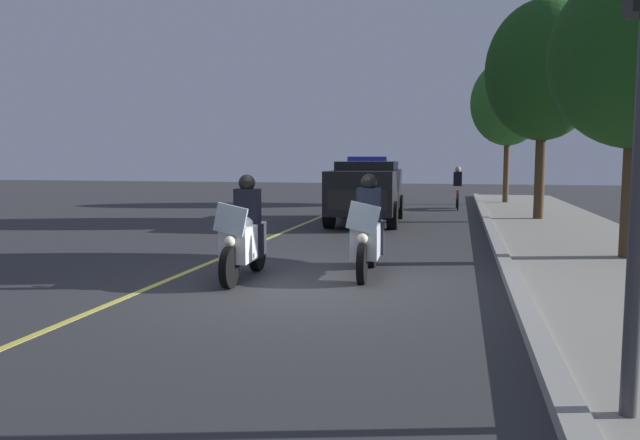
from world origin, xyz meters
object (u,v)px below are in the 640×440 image
(tree_far_back, at_px, (543,71))
(tree_behind_suv, at_px, (508,103))
(police_suv, at_px, (367,189))
(cyclist_background, at_px, (457,188))
(police_motorcycle_lead_left, at_px, (244,237))
(tree_mid_block, at_px, (640,57))
(police_motorcycle_lead_right, at_px, (367,234))

(tree_far_back, distance_m, tree_behind_suv, 7.34)
(police_suv, height_order, cyclist_background, police_suv)
(police_suv, distance_m, tree_far_back, 6.58)
(police_motorcycle_lead_left, relative_size, police_suv, 0.43)
(police_motorcycle_lead_left, bearing_deg, tree_behind_suv, 163.33)
(cyclist_background, xyz_separation_m, tree_mid_block, (11.71, 3.27, 3.02))
(police_suv, xyz_separation_m, tree_mid_block, (5.91, 5.98, 2.80))
(police_suv, height_order, tree_behind_suv, tree_behind_suv)
(cyclist_background, bearing_deg, tree_mid_block, 15.62)
(cyclist_background, bearing_deg, police_suv, -25.06)
(tree_far_back, bearing_deg, cyclist_background, -148.67)
(police_motorcycle_lead_right, distance_m, cyclist_background, 14.14)
(police_motorcycle_lead_right, xyz_separation_m, police_suv, (-8.27, -1.28, 0.37))
(police_motorcycle_lead_left, bearing_deg, police_suv, 175.90)
(police_motorcycle_lead_left, height_order, police_motorcycle_lead_right, same)
(police_suv, height_order, tree_mid_block, tree_mid_block)
(police_motorcycle_lead_left, height_order, cyclist_background, police_motorcycle_lead_left)
(police_motorcycle_lead_left, xyz_separation_m, police_motorcycle_lead_right, (-0.78, 1.93, 0.00))
(police_motorcycle_lead_left, xyz_separation_m, tree_mid_block, (-3.14, 6.63, 3.16))
(tree_mid_block, bearing_deg, police_motorcycle_lead_right, -63.38)
(police_motorcycle_lead_right, height_order, tree_behind_suv, tree_behind_suv)
(police_suv, relative_size, tree_mid_block, 0.90)
(tree_far_back, bearing_deg, tree_behind_suv, -176.19)
(cyclist_background, bearing_deg, police_motorcycle_lead_right, -5.81)
(tree_far_back, bearing_deg, tree_mid_block, 5.65)
(police_motorcycle_lead_left, distance_m, tree_behind_suv, 19.17)
(tree_far_back, bearing_deg, police_motorcycle_lead_right, -21.73)
(cyclist_background, distance_m, tree_far_back, 6.19)
(tree_mid_block, distance_m, tree_far_back, 7.65)
(police_motorcycle_lead_right, relative_size, cyclist_background, 1.22)
(cyclist_background, bearing_deg, tree_behind_suv, 147.25)
(police_motorcycle_lead_right, bearing_deg, police_suv, -171.20)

